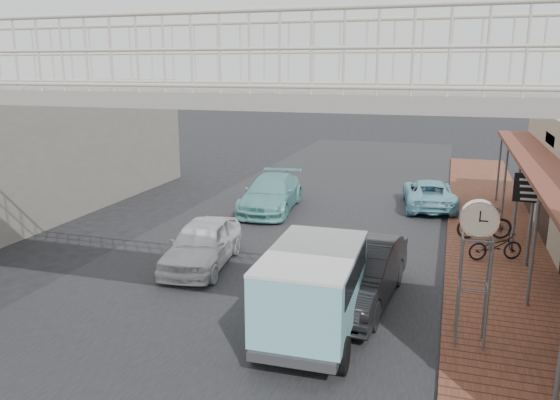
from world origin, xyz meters
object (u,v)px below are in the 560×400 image
Objects in this scene: angkot_curb at (429,194)px; motorcycle_near at (495,246)px; angkot_van at (315,280)px; angkot_far at (271,193)px; street_clock at (479,226)px; motorcycle_far at (485,223)px; dark_sedan at (358,273)px; white_hatchback at (202,243)px.

angkot_curb is 6.49m from motorcycle_near.
angkot_van is (-1.81, -12.04, 0.68)m from angkot_curb.
angkot_far is 1.15× the size of angkot_van.
street_clock is at bearing -56.60° from angkot_far.
motorcycle_far is 7.77m from street_clock.
street_clock reaches higher than dark_sedan.
street_clock is (-0.61, -7.50, 1.95)m from motorcycle_far.
angkot_far is (-6.01, -2.31, 0.10)m from angkot_curb.
motorcycle_far is (1.95, -4.10, 0.06)m from angkot_curb.
angkot_curb is at bearing 87.91° from dark_sedan.
angkot_far is at bearing 126.49° from dark_sedan.
angkot_far is 2.62× the size of motorcycle_far.
white_hatchback is 1.31× the size of street_clock.
angkot_van is 2.27× the size of motorcycle_far.
motorcycle_far is at bearing 84.27° from street_clock.
motorcycle_far reaches higher than angkot_curb.
angkot_curb is at bearing 16.03° from angkot_far.
motorcycle_near is (8.18, -3.81, -0.16)m from angkot_far.
angkot_van is 3.44m from street_clock.
motorcycle_near is 2.04m from motorcycle_far.
street_clock reaches higher than motorcycle_near.
motorcycle_far is at bearing 24.30° from white_hatchback.
motorcycle_far is (3.76, 7.94, -0.62)m from angkot_van.
white_hatchback is at bearing 48.76° from angkot_curb.
angkot_van is 8.80m from motorcycle_far.
angkot_far reaches higher than angkot_curb.
street_clock is (-0.82, -5.48, 2.07)m from motorcycle_near.
angkot_far reaches higher than motorcycle_far.
motorcycle_near is (3.97, 5.91, -0.74)m from angkot_van.
dark_sedan is at bearing 116.23° from motorcycle_near.
angkot_far is at bearing 60.62° from motorcycle_far.
dark_sedan is 2.57× the size of motorcycle_far.
angkot_far is 8.16m from motorcycle_far.
motorcycle_near is at bearing 54.78° from angkot_van.
street_clock reaches higher than angkot_curb.
motorcycle_near is at bearing 11.89° from white_hatchback.
white_hatchback reaches higher than angkot_curb.
motorcycle_far is 0.60× the size of street_clock.
angkot_van is at bearing -44.46° from white_hatchback.
motorcycle_far is (3.17, 5.98, -0.12)m from dark_sedan.
angkot_van is (-0.58, -1.96, 0.50)m from dark_sedan.
white_hatchback is 5.20m from angkot_van.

